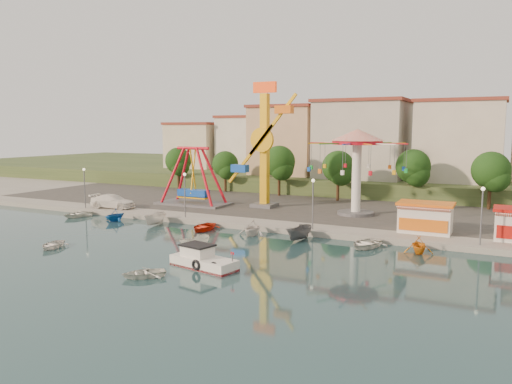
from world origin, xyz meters
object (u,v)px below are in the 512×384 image
Objects in this scene: rowboat_a at (52,245)px; pirate_ship_ride at (193,177)px; kamikaze_tower at (266,148)px; wave_swinger at (357,152)px; van at (113,201)px; skiff at (195,244)px; cabin_motorboat at (202,261)px.

pirate_ship_ride is at bearing 74.24° from rowboat_a.
kamikaze_tower reaches higher than pirate_ship_ride.
van is at bearing -162.98° from wave_swinger.
rowboat_a is at bearing -87.41° from pirate_ship_ride.
wave_swinger is 3.68× the size of rowboat_a.
skiff is (3.68, -22.58, -7.78)m from kamikaze_tower.
van reaches higher than cabin_motorboat.
skiff is at bearing -127.90° from van.
skiff reaches higher than rowboat_a.
rowboat_a is (1.14, -25.22, -4.07)m from pirate_ship_ride.
wave_swinger is at bearing 4.90° from pirate_ship_ride.
kamikaze_tower is 28.79m from cabin_motorboat.
wave_swinger is 25.02m from skiff.
pirate_ship_ride is 1.67× the size of cabin_motorboat.
kamikaze_tower is 12.25m from wave_swinger.
wave_swinger is 32.25m from van.
cabin_motorboat is (-5.10, -26.43, -7.66)m from wave_swinger.
pirate_ship_ride is at bearing 136.66° from cabin_motorboat.
wave_swinger is 1.94× the size of cabin_motorboat.
cabin_motorboat is at bearing -75.04° from kamikaze_tower.
wave_swinger is (22.31, 1.91, 3.80)m from pirate_ship_ride.
kamikaze_tower reaches higher than van.
kamikaze_tower is 5.23× the size of rowboat_a.
wave_swinger reaches higher than skiff.
wave_swinger is at bearing -1.38° from kamikaze_tower.
wave_swinger reaches higher than van.
wave_swinger is at bearing -79.74° from van.
pirate_ship_ride reaches higher than cabin_motorboat.
kamikaze_tower is at bearing 178.62° from wave_swinger.
van is (-7.86, -7.32, -2.90)m from pirate_ship_ride.
cabin_motorboat is 5.40m from skiff.
van is (-17.92, -9.53, -6.99)m from kamikaze_tower.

